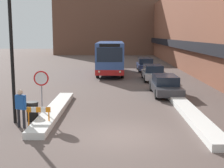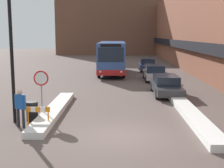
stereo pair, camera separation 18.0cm
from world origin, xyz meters
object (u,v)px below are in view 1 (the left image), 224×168
object	(u,v)px
parked_car_front	(165,85)
trash_bin	(32,111)
pedestrian	(21,105)
city_bus	(110,57)
street_lamp	(17,42)
stop_sign	(41,84)
parked_car_back	(145,64)
construction_barricade	(39,113)
parked_car_middle	(153,72)

from	to	relation	value
parked_car_front	trash_bin	world-z (taller)	parked_car_front
pedestrian	trash_bin	xyz separation A→B (m)	(0.20, 1.14, -0.58)
city_bus	street_lamp	xyz separation A→B (m)	(-4.01, -18.80, 2.03)
trash_bin	stop_sign	bearing A→B (deg)	65.49
street_lamp	trash_bin	size ratio (longest dim) A/B	6.57
parked_car_back	construction_barricade	xyz separation A→B (m)	(-7.01, -22.59, -0.07)
construction_barricade	stop_sign	bearing A→B (deg)	97.89
construction_barricade	street_lamp	bearing A→B (deg)	145.41
parked_car_middle	stop_sign	distance (m)	15.13
street_lamp	city_bus	bearing A→B (deg)	77.96
parked_car_middle	pedestrian	xyz separation A→B (m)	(-7.78, -15.08, 0.34)
street_lamp	construction_barricade	xyz separation A→B (m)	(1.03, -0.71, -3.21)
stop_sign	pedestrian	world-z (taller)	stop_sign
stop_sign	pedestrian	distance (m)	2.03
parked_car_front	construction_barricade	size ratio (longest dim) A/B	4.35
city_bus	parked_car_middle	size ratio (longest dim) A/B	2.19
city_bus	construction_barricade	xyz separation A→B (m)	(-2.98, -19.51, -1.18)
parked_car_middle	parked_car_back	world-z (taller)	parked_car_back
parked_car_back	stop_sign	xyz separation A→B (m)	(-7.25, -20.85, 1.01)
trash_bin	street_lamp	bearing A→B (deg)	-145.17
pedestrian	trash_bin	bearing A→B (deg)	106.01
parked_car_back	trash_bin	bearing A→B (deg)	-109.36
city_bus	pedestrian	bearing A→B (deg)	-100.81
trash_bin	construction_barricade	xyz separation A→B (m)	(0.56, -1.04, 0.19)
street_lamp	pedestrian	xyz separation A→B (m)	(0.27, -0.81, -2.82)
parked_car_back	construction_barricade	world-z (taller)	parked_car_back
construction_barricade	parked_car_back	bearing A→B (deg)	72.75
parked_car_middle	trash_bin	world-z (taller)	parked_car_middle
city_bus	construction_barricade	distance (m)	19.77
parked_car_middle	construction_barricade	xyz separation A→B (m)	(-7.01, -14.98, -0.05)
city_bus	stop_sign	bearing A→B (deg)	-100.27
parked_car_back	trash_bin	size ratio (longest dim) A/B	4.91
parked_car_middle	construction_barricade	size ratio (longest dim) A/B	4.21
parked_car_front	pedestrian	xyz separation A→B (m)	(-7.78, -7.94, 0.36)
pedestrian	construction_barricade	distance (m)	0.86
city_bus	parked_car_front	xyz separation A→B (m)	(4.03, -11.67, -1.14)
trash_bin	pedestrian	bearing A→B (deg)	-100.18
pedestrian	trash_bin	distance (m)	1.29
parked_car_front	stop_sign	world-z (taller)	stop_sign
parked_car_middle	pedestrian	world-z (taller)	pedestrian
construction_barricade	parked_car_middle	bearing A→B (deg)	64.91
stop_sign	street_lamp	distance (m)	2.50
parked_car_front	street_lamp	size ratio (longest dim) A/B	0.77
trash_bin	parked_car_middle	bearing A→B (deg)	61.49
parked_car_back	construction_barricade	bearing A→B (deg)	-107.25
parked_car_middle	street_lamp	world-z (taller)	street_lamp
stop_sign	pedestrian	xyz separation A→B (m)	(-0.52, -1.84, -0.69)
parked_car_front	pedestrian	size ratio (longest dim) A/B	2.72
stop_sign	parked_car_front	bearing A→B (deg)	40.05
parked_car_middle	pedestrian	distance (m)	16.97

